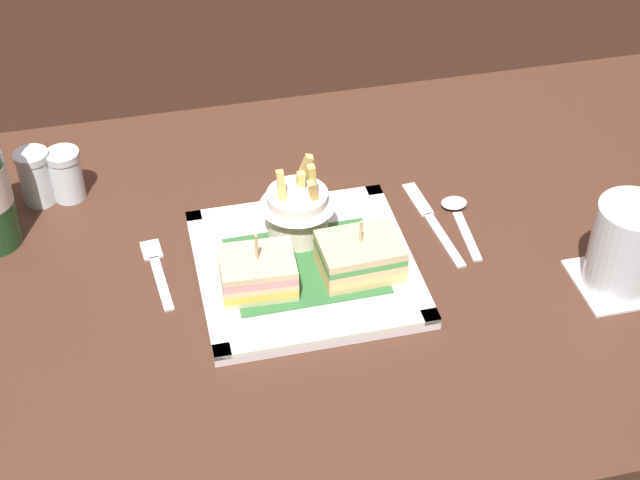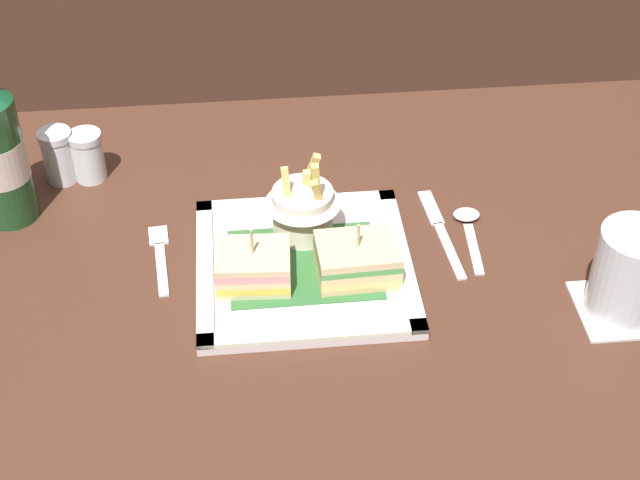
{
  "view_description": "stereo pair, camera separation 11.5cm",
  "coord_description": "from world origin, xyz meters",
  "px_view_note": "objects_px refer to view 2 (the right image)",
  "views": [
    {
      "loc": [
        -0.22,
        -0.86,
        1.55
      ],
      "look_at": [
        -0.02,
        -0.01,
        0.8
      ],
      "focal_mm": 53.69,
      "sensor_mm": 36.0,
      "label": 1
    },
    {
      "loc": [
        -0.11,
        -0.88,
        1.55
      ],
      "look_at": [
        -0.02,
        -0.01,
        0.8
      ],
      "focal_mm": 53.69,
      "sensor_mm": 36.0,
      "label": 2
    }
  ],
  "objects_px": {
    "dining_table": "(334,353)",
    "sandwich_half_left": "(253,267)",
    "salt_shaker": "(59,159)",
    "water_glass": "(629,276)",
    "knife": "(440,229)",
    "fries_cup": "(303,204)",
    "pepper_shaker": "(89,159)",
    "sandwich_half_right": "(357,260)",
    "spoon": "(468,223)",
    "square_plate": "(304,267)",
    "fork": "(160,255)"
  },
  "relations": [
    {
      "from": "sandwich_half_right",
      "to": "water_glass",
      "type": "distance_m",
      "value": 0.31
    },
    {
      "from": "knife",
      "to": "sandwich_half_right",
      "type": "bearing_deg",
      "value": -144.86
    },
    {
      "from": "square_plate",
      "to": "fries_cup",
      "type": "distance_m",
      "value": 0.08
    },
    {
      "from": "salt_shaker",
      "to": "pepper_shaker",
      "type": "xyz_separation_m",
      "value": [
        0.04,
        -0.0,
        -0.0
      ]
    },
    {
      "from": "knife",
      "to": "spoon",
      "type": "relative_size",
      "value": 1.41
    },
    {
      "from": "dining_table",
      "to": "water_glass",
      "type": "distance_m",
      "value": 0.41
    },
    {
      "from": "sandwich_half_left",
      "to": "salt_shaker",
      "type": "xyz_separation_m",
      "value": [
        -0.25,
        0.24,
        0.0
      ]
    },
    {
      "from": "water_glass",
      "to": "fork",
      "type": "relative_size",
      "value": 0.84
    },
    {
      "from": "square_plate",
      "to": "knife",
      "type": "relative_size",
      "value": 1.45
    },
    {
      "from": "sandwich_half_right",
      "to": "fork",
      "type": "xyz_separation_m",
      "value": [
        -0.24,
        0.07,
        -0.03
      ]
    },
    {
      "from": "spoon",
      "to": "salt_shaker",
      "type": "height_order",
      "value": "salt_shaker"
    },
    {
      "from": "sandwich_half_left",
      "to": "salt_shaker",
      "type": "relative_size",
      "value": 1.18
    },
    {
      "from": "pepper_shaker",
      "to": "fries_cup",
      "type": "bearing_deg",
      "value": -29.51
    },
    {
      "from": "sandwich_half_right",
      "to": "knife",
      "type": "height_order",
      "value": "sandwich_half_right"
    },
    {
      "from": "square_plate",
      "to": "water_glass",
      "type": "xyz_separation_m",
      "value": [
        0.36,
        -0.1,
        0.05
      ]
    },
    {
      "from": "dining_table",
      "to": "sandwich_half_left",
      "type": "height_order",
      "value": "sandwich_half_left"
    },
    {
      "from": "sandwich_half_right",
      "to": "water_glass",
      "type": "bearing_deg",
      "value": -15.04
    },
    {
      "from": "knife",
      "to": "square_plate",
      "type": "bearing_deg",
      "value": -161.7
    },
    {
      "from": "water_glass",
      "to": "spoon",
      "type": "relative_size",
      "value": 0.88
    },
    {
      "from": "water_glass",
      "to": "pepper_shaker",
      "type": "relative_size",
      "value": 1.56
    },
    {
      "from": "dining_table",
      "to": "sandwich_half_left",
      "type": "xyz_separation_m",
      "value": [
        -0.1,
        -0.04,
        0.2
      ]
    },
    {
      "from": "sandwich_half_left",
      "to": "spoon",
      "type": "height_order",
      "value": "sandwich_half_left"
    },
    {
      "from": "sandwich_half_right",
      "to": "salt_shaker",
      "type": "xyz_separation_m",
      "value": [
        -0.38,
        0.24,
        0.0
      ]
    },
    {
      "from": "water_glass",
      "to": "knife",
      "type": "bearing_deg",
      "value": 137.69
    },
    {
      "from": "water_glass",
      "to": "pepper_shaker",
      "type": "height_order",
      "value": "water_glass"
    },
    {
      "from": "knife",
      "to": "salt_shaker",
      "type": "bearing_deg",
      "value": 162.17
    },
    {
      "from": "fries_cup",
      "to": "sandwich_half_left",
      "type": "bearing_deg",
      "value": -127.97
    },
    {
      "from": "dining_table",
      "to": "sandwich_half_right",
      "type": "relative_size",
      "value": 12.71
    },
    {
      "from": "square_plate",
      "to": "fries_cup",
      "type": "xyz_separation_m",
      "value": [
        0.0,
        0.06,
        0.05
      ]
    },
    {
      "from": "spoon",
      "to": "water_glass",
      "type": "bearing_deg",
      "value": -49.72
    },
    {
      "from": "square_plate",
      "to": "fork",
      "type": "bearing_deg",
      "value": 166.07
    },
    {
      "from": "fries_cup",
      "to": "pepper_shaker",
      "type": "relative_size",
      "value": 1.61
    },
    {
      "from": "sandwich_half_left",
      "to": "fork",
      "type": "bearing_deg",
      "value": 149.38
    },
    {
      "from": "sandwich_half_left",
      "to": "water_glass",
      "type": "relative_size",
      "value": 0.81
    },
    {
      "from": "fries_cup",
      "to": "spoon",
      "type": "relative_size",
      "value": 0.91
    },
    {
      "from": "sandwich_half_left",
      "to": "knife",
      "type": "xyz_separation_m",
      "value": [
        0.24,
        0.08,
        -0.03
      ]
    },
    {
      "from": "water_glass",
      "to": "square_plate",
      "type": "bearing_deg",
      "value": 163.89
    },
    {
      "from": "dining_table",
      "to": "spoon",
      "type": "relative_size",
      "value": 9.88
    },
    {
      "from": "knife",
      "to": "spoon",
      "type": "xyz_separation_m",
      "value": [
        0.04,
        0.0,
        0.0
      ]
    },
    {
      "from": "salt_shaker",
      "to": "pepper_shaker",
      "type": "height_order",
      "value": "salt_shaker"
    },
    {
      "from": "sandwich_half_left",
      "to": "sandwich_half_right",
      "type": "bearing_deg",
      "value": 0.0
    },
    {
      "from": "square_plate",
      "to": "spoon",
      "type": "xyz_separation_m",
      "value": [
        0.22,
        0.06,
        -0.0
      ]
    },
    {
      "from": "salt_shaker",
      "to": "water_glass",
      "type": "bearing_deg",
      "value": -25.59
    },
    {
      "from": "sandwich_half_right",
      "to": "water_glass",
      "type": "height_order",
      "value": "water_glass"
    },
    {
      "from": "knife",
      "to": "pepper_shaker",
      "type": "bearing_deg",
      "value": 160.76
    },
    {
      "from": "fork",
      "to": "dining_table",
      "type": "bearing_deg",
      "value": -6.79
    },
    {
      "from": "sandwich_half_right",
      "to": "pepper_shaker",
      "type": "distance_m",
      "value": 0.42
    },
    {
      "from": "sandwich_half_right",
      "to": "knife",
      "type": "xyz_separation_m",
      "value": [
        0.12,
        0.08,
        -0.03
      ]
    },
    {
      "from": "pepper_shaker",
      "to": "dining_table",
      "type": "bearing_deg",
      "value": -32.49
    },
    {
      "from": "knife",
      "to": "pepper_shaker",
      "type": "relative_size",
      "value": 2.5
    }
  ]
}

